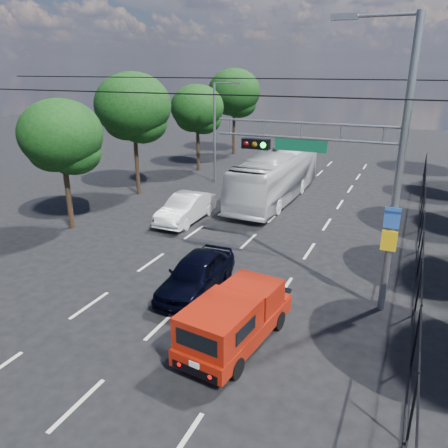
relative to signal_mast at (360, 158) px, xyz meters
The scene contains 14 objects.
ground 10.92m from the signal_mast, 123.48° to the right, with size 120.00×120.00×0.00m, color black.
lane_markings 9.56m from the signal_mast, 131.33° to the left, with size 6.12×38.00×0.01m.
signal_mast is the anchor object (origin of this frame).
streetlight_left 18.24m from the signal_mast, 129.66° to the left, with size 2.09×0.22×7.08m.
utility_wires 5.71m from the signal_mast, behind, with size 22.00×5.04×0.74m.
fence_right 6.37m from the signal_mast, 61.03° to the left, with size 0.06×34.03×2.00m.
tree_left_b 14.62m from the signal_mast, behind, with size 4.08×4.08×6.63m.
tree_left_c 17.57m from the signal_mast, 149.06° to the left, with size 4.80×4.80×7.80m.
tree_left_d 22.48m from the signal_mast, 130.73° to the left, with size 4.20×4.20×6.83m.
tree_left_e 29.12m from the signal_mast, 120.71° to the left, with size 4.92×4.92×7.99m.
red_pickup 6.48m from the signal_mast, 123.21° to the right, with size 2.24×4.82×1.73m.
navy_hatchback 7.09m from the signal_mast, 163.74° to the right, with size 1.75×4.34×1.48m, color black.
white_bus 13.50m from the signal_mast, 119.06° to the left, with size 2.53×10.82×3.01m, color silver.
white_van 11.82m from the signal_mast, 150.35° to the left, with size 1.58×4.52×1.49m, color silver.
Camera 1 is at (6.93, -6.52, 7.96)m, focal length 35.00 mm.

